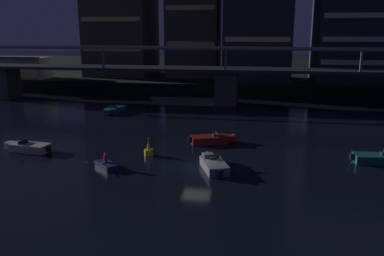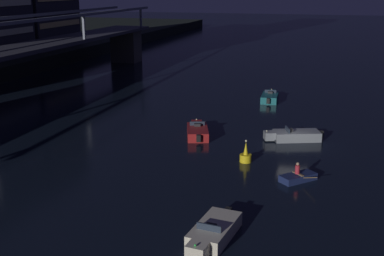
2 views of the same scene
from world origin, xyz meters
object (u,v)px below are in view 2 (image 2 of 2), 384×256
(speedboat_near_left, at_px, (270,97))
(speedboat_near_right, at_px, (213,232))
(speedboat_near_center, at_px, (294,135))
(dinghy_with_paddler, at_px, (298,177))
(speedboat_mid_left, at_px, (197,131))
(channel_buoy, at_px, (246,156))

(speedboat_near_left, height_order, speedboat_near_right, same)
(speedboat_near_center, bearing_deg, dinghy_with_paddler, -173.03)
(speedboat_near_right, height_order, speedboat_mid_left, same)
(speedboat_near_right, bearing_deg, speedboat_near_left, 3.00)
(speedboat_mid_left, bearing_deg, channel_buoy, -135.90)
(speedboat_near_left, xyz_separation_m, speedboat_mid_left, (-16.07, 4.21, 0.00))
(speedboat_near_right, bearing_deg, dinghy_with_paddler, -20.28)
(speedboat_near_right, xyz_separation_m, dinghy_with_paddler, (9.69, -3.58, -0.14))
(speedboat_near_left, relative_size, speedboat_near_center, 1.02)
(dinghy_with_paddler, bearing_deg, channel_buoy, 56.46)
(speedboat_near_right, relative_size, speedboat_mid_left, 1.02)
(channel_buoy, distance_m, dinghy_with_paddler, 5.02)
(speedboat_near_center, relative_size, speedboat_near_right, 0.97)
(speedboat_near_left, relative_size, speedboat_near_right, 1.00)
(channel_buoy, relative_size, dinghy_with_paddler, 0.67)
(speedboat_near_center, bearing_deg, speedboat_near_right, 172.83)
(speedboat_near_center, relative_size, channel_buoy, 2.90)
(speedboat_near_center, height_order, dinghy_with_paddler, dinghy_with_paddler)
(speedboat_near_left, bearing_deg, speedboat_near_right, -177.00)
(speedboat_near_left, distance_m, speedboat_near_right, 34.16)
(dinghy_with_paddler, bearing_deg, speedboat_near_right, 159.72)
(speedboat_near_center, height_order, speedboat_near_right, same)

